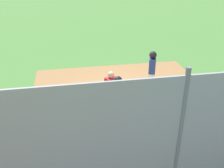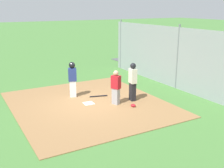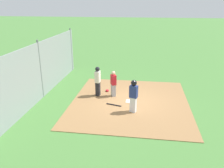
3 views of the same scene
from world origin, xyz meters
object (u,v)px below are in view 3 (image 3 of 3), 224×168
Objects in this scene: home_plate at (130,101)px; baseball_bat at (114,105)px; umpire at (98,81)px; parked_car_red at (32,61)px; catcher_mask at (107,90)px; catcher at (113,83)px; runner at (133,94)px.

baseball_bat is (0.65, -0.83, 0.02)m from home_plate.
umpire is 8.36m from parked_car_red.
catcher_mask reaches higher than baseball_bat.
catcher_mask is at bearing 124.60° from baseball_bat.
catcher reaches higher than catcher_mask.
runner reaches higher than home_plate.
home_plate is 0.10× the size of parked_car_red.
umpire reaches higher than catcher.
runner is at bearing -14.10° from baseball_bat.
parked_car_red is (-5.70, -8.56, 0.57)m from home_plate.
umpire reaches higher than catcher_mask.
catcher is at bearing -122.32° from home_plate.
catcher is 1.78× the size of baseball_bat.
runner is 7.06× the size of catcher_mask.
runner is (1.85, 2.18, 0.05)m from umpire.
home_plate is at bearing 48.76° from catcher_mask.
catcher is 0.93m from umpire.
catcher_mask is (-1.97, -0.68, 0.03)m from baseball_bat.
catcher is (-0.65, -1.03, 0.78)m from home_plate.
catcher is at bearing 114.44° from baseball_bat.
catcher_mask is 8.32m from parked_car_red.
catcher is 1.52m from baseball_bat.
umpire reaches higher than baseball_bat.
parked_car_red is at bearing -123.64° from home_plate.
umpire is 1.90m from baseball_bat.
runner is (1.25, 0.24, 0.97)m from home_plate.
baseball_bat is (-0.60, -1.06, -0.95)m from runner.
catcher reaches higher than parked_car_red.
parked_car_red reaches higher than catcher_mask.
home_plate is 1.83× the size of catcher_mask.
home_plate is at bearing 53.67° from baseball_bat.
catcher is at bearing 56.02° from parked_car_red.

